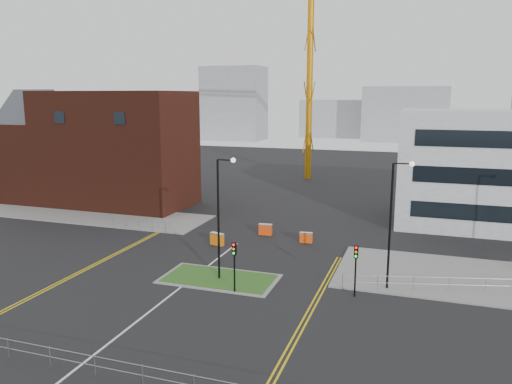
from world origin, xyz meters
The scene contains 24 objects.
ground centered at (0.00, 0.00, 0.00)m, with size 200.00×200.00×0.00m, color black.
pavement_left centered at (-20.00, 22.00, 0.06)m, with size 28.00×8.00×0.12m, color slate.
pavement_right centered at (22.00, 14.00, 0.06)m, with size 24.00×10.00×0.12m, color slate.
island_kerb centered at (2.00, 8.00, 0.04)m, with size 8.60×4.60×0.08m, color slate.
grass_island centered at (2.00, 8.00, 0.06)m, with size 8.00×4.00×0.12m, color #224F1A.
brick_building centered at (-22.97, 28.00, 6.85)m, with size 24.20×10.07×14.24m.
streetlamp_island centered at (2.22, 8.00, 5.41)m, with size 1.46×0.36×9.18m.
streetlamp_right_near centered at (14.22, 10.00, 5.41)m, with size 1.46×0.36×9.18m.
traffic_light_island centered at (4.00, 5.98, 2.57)m, with size 0.28×0.33×3.65m.
traffic_light_right centered at (12.00, 7.98, 2.57)m, with size 0.28×0.33×3.65m.
railing_front centered at (0.00, -6.00, 0.78)m, with size 24.05×0.05×1.10m.
railing_left centered at (-11.00, 18.00, 0.74)m, with size 6.05×0.05×1.10m.
railing_right centered at (20.50, 11.50, 0.78)m, with size 19.05×5.05×1.10m.
centre_line centered at (0.00, 2.00, 0.01)m, with size 0.15×30.00×0.01m, color silver.
yellow_left_a centered at (-9.00, 10.00, 0.01)m, with size 0.12×24.00×0.01m, color gold.
yellow_left_b centered at (-8.70, 10.00, 0.01)m, with size 0.12×24.00×0.01m, color gold.
yellow_right_a centered at (9.50, 6.00, 0.01)m, with size 0.12×20.00×0.01m, color gold.
yellow_right_b centered at (9.80, 6.00, 0.01)m, with size 0.12×20.00×0.01m, color gold.
skyline_a centered at (-40.00, 120.00, 11.00)m, with size 18.00×12.00×22.00m, color gray.
skyline_b centered at (10.00, 130.00, 8.00)m, with size 24.00×12.00×16.00m, color gray.
skyline_d centered at (-8.00, 140.00, 6.00)m, with size 30.00×12.00×12.00m, color gray.
barrier_left centered at (-1.58, 16.00, 0.61)m, with size 1.42×0.83×1.13m.
barrier_mid centered at (1.60, 20.65, 0.59)m, with size 1.33×0.54×1.09m.
barrier_right centered at (6.00, 19.31, 0.54)m, with size 1.20×0.51×0.99m.
Camera 1 is at (15.89, -24.52, 13.50)m, focal length 35.00 mm.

